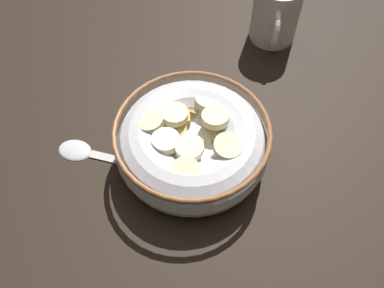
% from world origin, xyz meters
% --- Properties ---
extents(ground_plane, '(1.03, 1.03, 0.02)m').
position_xyz_m(ground_plane, '(0.00, 0.00, -0.01)').
color(ground_plane, black).
extents(cereal_bowl, '(0.18, 0.18, 0.07)m').
position_xyz_m(cereal_bowl, '(-0.00, -0.00, 0.03)').
color(cereal_bowl, silver).
rests_on(cereal_bowl, ground_plane).
extents(spoon, '(0.04, 0.16, 0.01)m').
position_xyz_m(spoon, '(0.01, -0.12, 0.00)').
color(spoon, silver).
rests_on(spoon, ground_plane).
extents(coffee_mug, '(0.09, 0.07, 0.09)m').
position_xyz_m(coffee_mug, '(-0.23, 0.09, 0.04)').
color(coffee_mug, white).
rests_on(coffee_mug, ground_plane).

